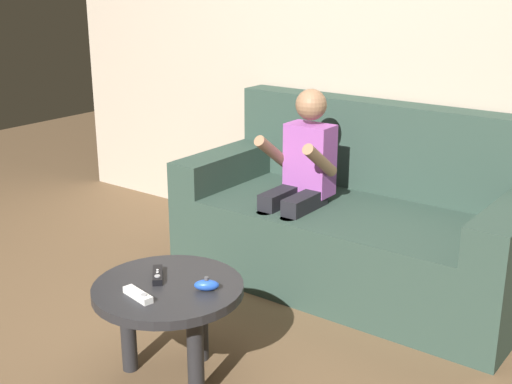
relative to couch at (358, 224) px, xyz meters
name	(u,v)px	position (x,y,z in m)	size (l,w,h in m)	color
wall_back	(362,18)	(-0.24, 0.39, 0.96)	(4.21, 0.05, 2.50)	#B2A38E
couch	(358,224)	(0.00, 0.00, 0.00)	(1.69, 0.80, 0.86)	#2D4238
person_seated_on_couch	(300,176)	(-0.23, -0.18, 0.25)	(0.32, 0.40, 0.95)	black
coffee_table	(170,301)	(-0.14, -1.19, 0.03)	(0.55, 0.55, 0.39)	#232326
game_remote_black_near_edge	(158,275)	(-0.21, -1.18, 0.11)	(0.12, 0.13, 0.03)	black
nunchuk_blue	(207,285)	(0.00, -1.15, 0.12)	(0.10, 0.09, 0.05)	blue
game_remote_white_far_corner	(138,295)	(-0.15, -1.34, 0.11)	(0.14, 0.06, 0.03)	white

